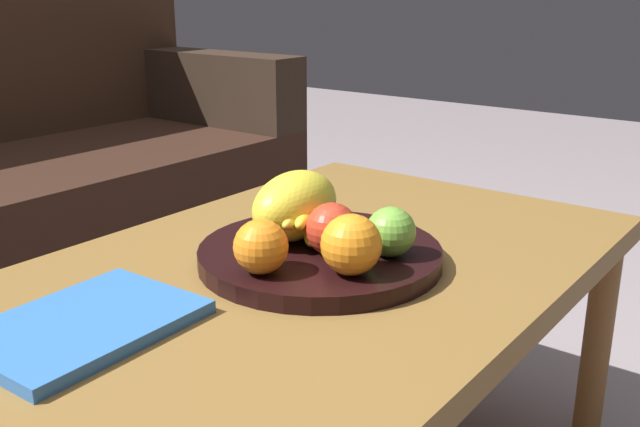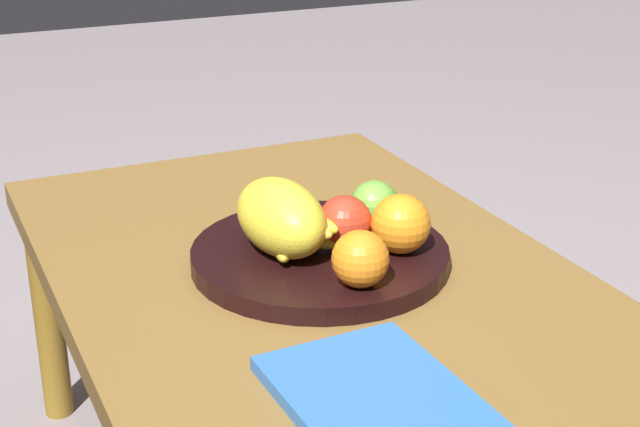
% 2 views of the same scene
% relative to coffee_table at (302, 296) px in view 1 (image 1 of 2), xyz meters
% --- Properties ---
extents(coffee_table, '(1.07, 0.66, 0.44)m').
position_rel_coffee_table_xyz_m(coffee_table, '(0.00, 0.00, 0.00)').
color(coffee_table, brown).
rests_on(coffee_table, ground_plane).
extents(fruit_bowl, '(0.35, 0.35, 0.03)m').
position_rel_coffee_table_xyz_m(fruit_bowl, '(0.03, -0.01, 0.06)').
color(fruit_bowl, black).
rests_on(fruit_bowl, coffee_table).
extents(melon_large_front, '(0.18, 0.12, 0.10)m').
position_rel_coffee_table_xyz_m(melon_large_front, '(0.03, 0.04, 0.12)').
color(melon_large_front, yellow).
rests_on(melon_large_front, fruit_bowl).
extents(orange_front, '(0.07, 0.07, 0.07)m').
position_rel_coffee_table_xyz_m(orange_front, '(-0.10, -0.01, 0.11)').
color(orange_front, orange).
rests_on(orange_front, fruit_bowl).
extents(orange_left, '(0.08, 0.08, 0.08)m').
position_rel_coffee_table_xyz_m(orange_left, '(-0.03, -0.11, 0.11)').
color(orange_left, orange).
rests_on(orange_left, fruit_bowl).
extents(apple_front, '(0.07, 0.07, 0.07)m').
position_rel_coffee_table_xyz_m(apple_front, '(0.01, -0.04, 0.11)').
color(apple_front, red).
rests_on(apple_front, fruit_bowl).
extents(apple_left, '(0.07, 0.07, 0.07)m').
position_rel_coffee_table_xyz_m(apple_left, '(0.06, -0.11, 0.11)').
color(apple_left, '#6AA837').
rests_on(apple_left, fruit_bowl).
extents(banana_bunch, '(0.17, 0.11, 0.06)m').
position_rel_coffee_table_xyz_m(banana_bunch, '(0.04, 0.02, 0.10)').
color(banana_bunch, yellow).
rests_on(banana_bunch, fruit_bowl).
extents(magazine, '(0.25, 0.19, 0.02)m').
position_rel_coffee_table_xyz_m(magazine, '(-0.31, 0.07, 0.05)').
color(magazine, '#3068BA').
rests_on(magazine, coffee_table).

